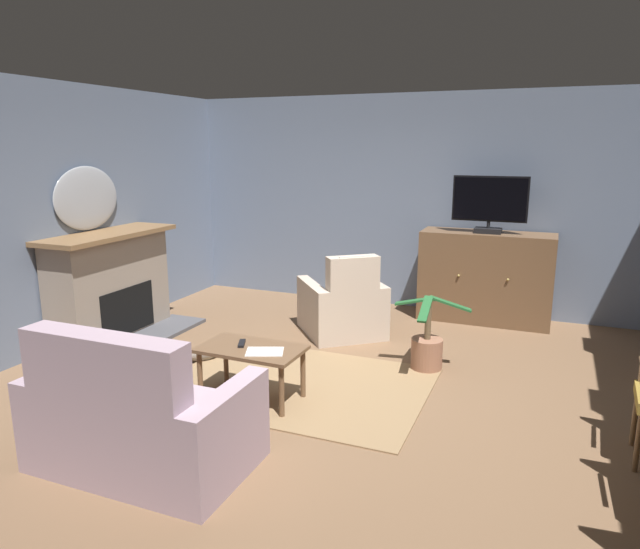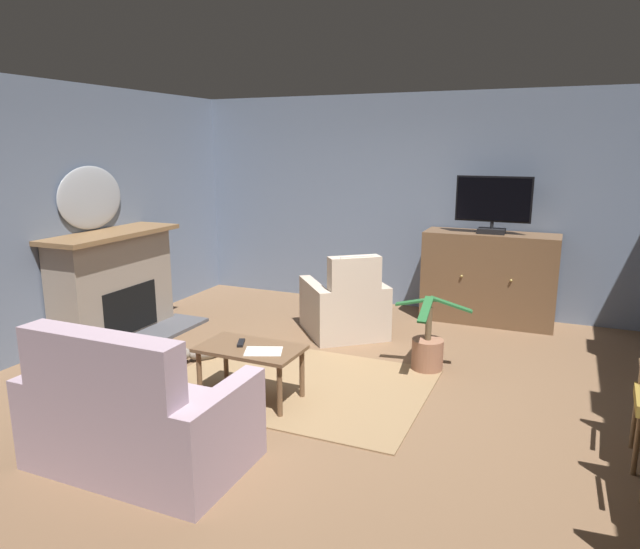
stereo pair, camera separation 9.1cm
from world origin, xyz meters
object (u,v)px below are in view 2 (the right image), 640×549
at_px(fireplace, 115,286).
at_px(tv_cabinet, 489,280).
at_px(wall_mirror_oval, 91,198).
at_px(folded_newspaper, 263,351).
at_px(armchair_in_far_corner, 345,308).
at_px(potted_plant_small_fern_corner, 428,350).
at_px(coffee_table, 250,354).
at_px(sofa_floral, 136,420).
at_px(television, 493,203).
at_px(cat, 203,352).
at_px(tv_remote, 241,343).

bearing_deg(fireplace, tv_cabinet, 30.02).
distance_m(wall_mirror_oval, folded_newspaper, 3.00).
xyz_separation_m(wall_mirror_oval, armchair_in_far_corner, (2.60, 1.04, -1.24)).
relative_size(armchair_in_far_corner, potted_plant_small_fern_corner, 1.63).
height_order(coffee_table, sofa_floral, sofa_floral).
height_order(television, armchair_in_far_corner, television).
bearing_deg(cat, fireplace, 168.24).
relative_size(wall_mirror_oval, armchair_in_far_corner, 0.77).
xyz_separation_m(tv_cabinet, television, (-0.00, -0.05, 0.93)).
xyz_separation_m(tv_cabinet, cat, (-2.44, -2.46, -0.44)).
bearing_deg(wall_mirror_oval, cat, -9.97).
bearing_deg(sofa_floral, potted_plant_small_fern_corner, 60.13).
bearing_deg(tv_cabinet, television, -90.00).
bearing_deg(television, tv_cabinet, 90.00).
distance_m(tv_remote, folded_newspaper, 0.28).
relative_size(tv_remote, folded_newspaper, 0.57).
distance_m(tv_remote, potted_plant_small_fern_corner, 1.81).
height_order(fireplace, tv_remote, fireplace).
height_order(fireplace, folded_newspaper, fireplace).
relative_size(wall_mirror_oval, tv_cabinet, 0.60).
distance_m(folded_newspaper, armchair_in_far_corner, 1.98).
bearing_deg(folded_newspaper, fireplace, 136.58).
bearing_deg(coffee_table, tv_remote, 164.59).
bearing_deg(fireplace, tv_remote, -21.55).
relative_size(tv_cabinet, folded_newspaper, 5.17).
distance_m(fireplace, armchair_in_far_corner, 2.59).
height_order(wall_mirror_oval, sofa_floral, wall_mirror_oval).
distance_m(wall_mirror_oval, television, 4.55).
xyz_separation_m(folded_newspaper, cat, (-1.06, 0.65, -0.39)).
xyz_separation_m(fireplace, tv_cabinet, (3.78, 2.18, -0.04)).
xyz_separation_m(coffee_table, folded_newspaper, (0.16, -0.06, 0.07)).
bearing_deg(sofa_floral, coffee_table, 81.72).
bearing_deg(potted_plant_small_fern_corner, sofa_floral, -119.87).
relative_size(fireplace, folded_newspaper, 5.57).
relative_size(fireplace, coffee_table, 1.91).
relative_size(sofa_floral, potted_plant_small_fern_corner, 1.93).
bearing_deg(television, sofa_floral, -112.17).
bearing_deg(wall_mirror_oval, sofa_floral, -41.98).
bearing_deg(sofa_floral, cat, 111.87).
relative_size(tv_cabinet, sofa_floral, 1.09).
xyz_separation_m(tv_cabinet, coffee_table, (-1.54, -3.05, -0.12)).
distance_m(armchair_in_far_corner, potted_plant_small_fern_corner, 1.30).
relative_size(television, armchair_in_far_corner, 0.71).
distance_m(television, potted_plant_small_fern_corner, 2.19).
height_order(tv_cabinet, coffee_table, tv_cabinet).
bearing_deg(tv_remote, sofa_floral, -27.02).
bearing_deg(sofa_floral, folded_newspaper, 73.86).
height_order(television, folded_newspaper, television).
relative_size(tv_cabinet, armchair_in_far_corner, 1.29).
bearing_deg(coffee_table, fireplace, 158.73).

